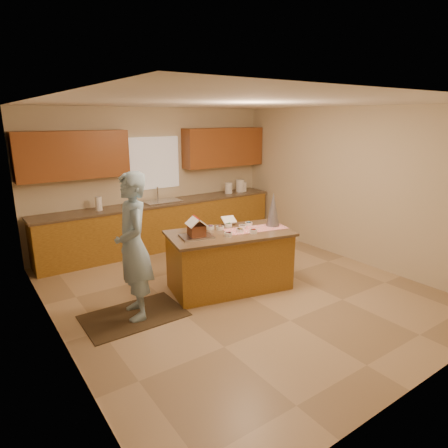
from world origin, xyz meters
The scene contains 28 objects.
floor centered at (0.00, 0.00, 0.00)m, with size 5.50×5.50×0.00m, color tan.
ceiling centered at (0.00, 0.00, 2.70)m, with size 5.50×5.50×0.00m, color silver.
wall_back centered at (0.00, 2.75, 1.35)m, with size 5.50×5.50×0.00m, color beige.
wall_front centered at (0.00, -2.75, 1.35)m, with size 5.50×5.50×0.00m, color beige.
wall_left centered at (-2.50, 0.00, 1.35)m, with size 5.50×5.50×0.00m, color beige.
wall_right centered at (2.50, 0.00, 1.35)m, with size 5.50×5.50×0.00m, color beige.
stone_accent centered at (-2.48, -0.80, 1.25)m, with size 2.50×2.50×0.00m, color gray.
window_curtain centered at (0.00, 2.72, 1.65)m, with size 1.05×0.03×1.00m, color white.
back_counter_base centered at (0.00, 2.45, 0.44)m, with size 4.80×0.60×0.88m, color #A47022.
back_counter_top centered at (0.00, 2.45, 0.90)m, with size 4.85×0.63×0.04m, color brown.
upper_cabinet_left centered at (-1.55, 2.57, 1.90)m, with size 1.85×0.35×0.80m, color #9C5621.
upper_cabinet_right centered at (1.55, 2.57, 1.90)m, with size 1.85×0.35×0.80m, color #9C5621.
sink centered at (0.00, 2.45, 0.89)m, with size 0.70×0.45×0.12m, color silver.
faucet centered at (0.00, 2.63, 1.06)m, with size 0.03×0.03×0.28m, color silver.
island_base centered at (-0.05, 0.13, 0.42)m, with size 1.73×0.86×0.84m, color #A47022.
island_top centered at (-0.05, 0.13, 0.86)m, with size 1.81×0.94×0.04m, color brown.
table_runner centered at (0.37, 0.04, 0.89)m, with size 0.96×0.35×0.01m, color red.
baking_tray centered at (-0.57, 0.20, 0.90)m, with size 0.44×0.33×0.02m, color silver.
cookbook centered at (0.17, 0.46, 0.97)m, with size 0.21×0.02×0.17m, color white.
tinsel_tree centered at (0.69, 0.02, 1.15)m, with size 0.21×0.21×0.53m, color silver.
rug centered at (-1.59, 0.12, 0.01)m, with size 1.28×0.83×0.01m, color black.
boy centered at (-1.54, 0.12, 0.95)m, with size 0.69×0.45×1.88m, color #8BB0C5.
canister_a centered at (1.60, 2.45, 1.03)m, with size 0.17×0.17×0.23m, color white.
canister_b centered at (1.91, 2.45, 1.05)m, with size 0.19×0.19×0.27m, color white.
canister_c centered at (2.00, 2.45, 1.02)m, with size 0.15×0.15×0.21m, color white.
paper_towel centered at (-1.23, 2.45, 1.04)m, with size 0.11×0.11×0.25m, color white.
gingerbread_house centered at (-0.57, 0.20, 1.01)m, with size 0.31×0.32×0.27m.
candy_bowls centered at (0.07, 0.19, 0.91)m, with size 0.72×0.65×0.05m.
Camera 1 is at (-3.26, -4.30, 2.51)m, focal length 31.14 mm.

